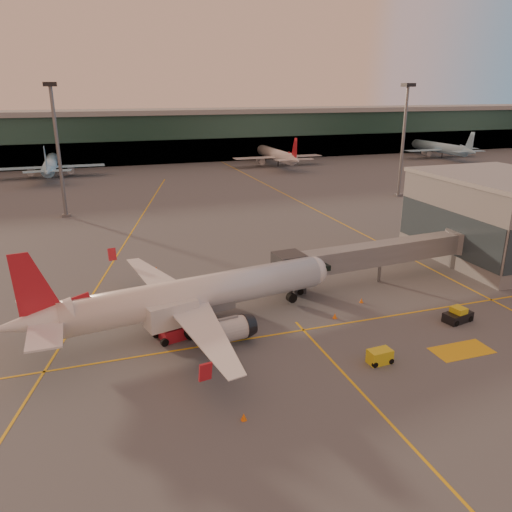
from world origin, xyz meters
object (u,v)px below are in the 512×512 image
object	(u,v)px
catering_truck	(172,318)
pushback_tug	(458,316)
main_airplane	(189,297)
gpu_cart	(380,357)

from	to	relation	value
catering_truck	pushback_tug	bearing A→B (deg)	-26.27
main_airplane	pushback_tug	xyz separation A→B (m)	(28.28, -8.21, -2.82)
main_airplane	gpu_cart	xyz separation A→B (m)	(15.29, -13.13, -2.84)
gpu_cart	pushback_tug	size ratio (longest dim) A/B	0.68
catering_truck	main_airplane	bearing A→B (deg)	27.86
main_airplane	pushback_tug	world-z (taller)	main_airplane
main_airplane	catering_truck	size ratio (longest dim) A/B	6.29
main_airplane	gpu_cart	bearing A→B (deg)	-49.64
gpu_cart	pushback_tug	bearing A→B (deg)	17.29
catering_truck	gpu_cart	bearing A→B (deg)	-47.16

